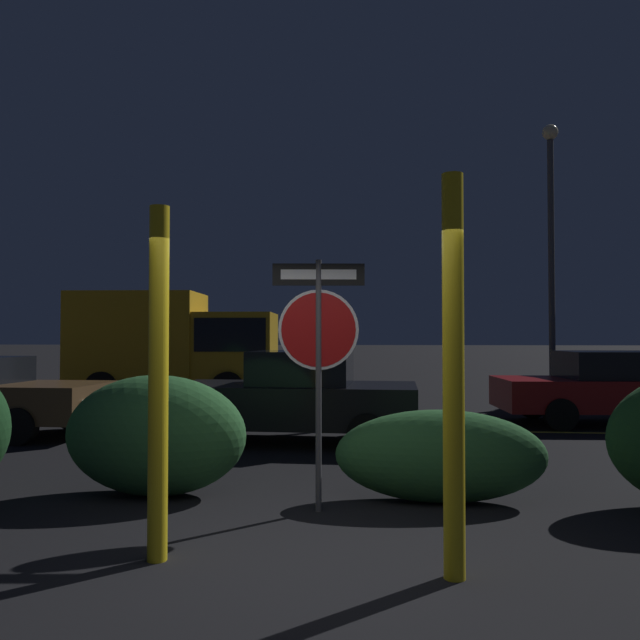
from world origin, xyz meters
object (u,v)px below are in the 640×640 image
stop_sign (319,333)px  yellow_pole_left (158,382)px  delivery_truck (176,343)px  passing_car_3 (618,388)px  passing_car_2 (297,397)px  hedge_bush_1 (156,435)px  street_lamp (551,234)px  hedge_bush_2 (440,456)px  yellow_pole_right (453,374)px

stop_sign → yellow_pole_left: (-1.10, -1.47, -0.39)m
yellow_pole_left → delivery_truck: 12.52m
stop_sign → passing_car_3: 8.57m
yellow_pole_left → stop_sign: bearing=53.3°
stop_sign → passing_car_2: bearing=94.7°
yellow_pole_left → hedge_bush_1: size_ratio=1.38×
street_lamp → passing_car_3: bearing=-85.0°
hedge_bush_1 → passing_car_2: bearing=73.6°
stop_sign → street_lamp: (4.93, 10.31, 2.61)m
hedge_bush_2 → delivery_truck: delivery_truck is taller
yellow_pole_right → street_lamp: 12.83m
passing_car_3 → yellow_pole_left: bearing=-41.3°
hedge_bush_2 → stop_sign: bearing=-159.4°
hedge_bush_1 → passing_car_2: passing_car_2 is taller
stop_sign → hedge_bush_2: stop_sign is taller
yellow_pole_right → hedge_bush_2: (0.08, 2.07, -0.98)m
stop_sign → yellow_pole_right: size_ratio=0.86×
hedge_bush_1 → passing_car_3: 9.46m
hedge_bush_2 → passing_car_3: bearing=57.2°
yellow_pole_right → stop_sign: bearing=125.6°
hedge_bush_2 → street_lamp: street_lamp is taller
passing_car_3 → street_lamp: (-0.32, 3.61, 3.66)m
hedge_bush_2 → delivery_truck: bearing=122.2°
hedge_bush_2 → hedge_bush_1: bearing=-179.4°
yellow_pole_right → delivery_truck: size_ratio=0.52×
yellow_pole_right → passing_car_2: yellow_pole_right is taller
delivery_truck → passing_car_2: bearing=29.4°
hedge_bush_2 → delivery_truck: 11.81m
hedge_bush_2 → passing_car_3: (4.02, 6.24, 0.24)m
stop_sign → hedge_bush_1: (-1.84, 0.43, -1.12)m
passing_car_2 → street_lamp: bearing=-41.0°
hedge_bush_1 → street_lamp: 12.54m
hedge_bush_1 → passing_car_3: bearing=41.5°
street_lamp → yellow_pole_left: bearing=-117.1°
hedge_bush_2 → delivery_truck: size_ratio=0.40×
hedge_bush_1 → passing_car_3: (7.08, 6.27, 0.06)m
passing_car_2 → passing_car_3: size_ratio=0.84×
hedge_bush_2 → street_lamp: size_ratio=0.30×
stop_sign → yellow_pole_right: 2.00m
stop_sign → hedge_bush_1: 2.19m
hedge_bush_1 → hedge_bush_2: size_ratio=0.91×
hedge_bush_1 → delivery_truck: (-3.20, 9.98, 0.92)m
passing_car_3 → delivery_truck: size_ratio=0.88×
stop_sign → street_lamp: 11.72m
yellow_pole_left → passing_car_2: (0.31, 5.47, -0.64)m
stop_sign → hedge_bush_1: size_ratio=1.25×
hedge_bush_1 → delivery_truck: bearing=107.8°
stop_sign → hedge_bush_1: bearing=160.2°
yellow_pole_right → passing_car_3: size_ratio=0.60×
hedge_bush_2 → passing_car_2: (-2.02, 3.53, 0.26)m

